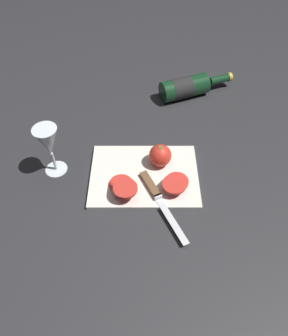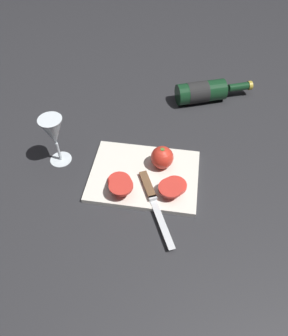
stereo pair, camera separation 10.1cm
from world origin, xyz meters
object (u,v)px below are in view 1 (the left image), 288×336
at_px(knife, 154,191).
at_px(wine_bottle, 186,87).
at_px(wine_glass, 48,143).
at_px(tomato_slice_stack_far, 175,183).
at_px(whole_tomato, 160,155).
at_px(tomato_slice_stack_near, 123,186).

bearing_deg(knife, wine_bottle, 138.63).
xyz_separation_m(wine_bottle, wine_glass, (-0.45, -0.39, 0.08)).
relative_size(wine_bottle, knife, 1.20).
bearing_deg(tomato_slice_stack_far, wine_bottle, 81.20).
xyz_separation_m(whole_tomato, tomato_slice_stack_far, (0.04, -0.10, -0.02)).
bearing_deg(wine_bottle, tomato_slice_stack_near, -115.27).
bearing_deg(tomato_slice_stack_far, knife, -163.06).
height_order(knife, tomato_slice_stack_near, tomato_slice_stack_near).
bearing_deg(wine_glass, whole_tomato, 2.40).
xyz_separation_m(whole_tomato, knife, (-0.02, -0.12, -0.03)).
relative_size(wine_bottle, whole_tomato, 4.15).
xyz_separation_m(whole_tomato, tomato_slice_stack_near, (-0.11, -0.11, -0.01)).
xyz_separation_m(wine_bottle, knife, (-0.14, -0.50, -0.02)).
bearing_deg(whole_tomato, wine_bottle, 72.75).
xyz_separation_m(wine_glass, tomato_slice_stack_far, (0.38, -0.08, -0.09)).
xyz_separation_m(wine_bottle, tomato_slice_stack_far, (-0.07, -0.48, -0.01)).
height_order(wine_bottle, knife, wine_bottle).
relative_size(whole_tomato, tomato_slice_stack_near, 0.64).
distance_m(wine_bottle, tomato_slice_stack_near, 0.54).
distance_m(whole_tomato, tomato_slice_stack_far, 0.11).
relative_size(wine_bottle, tomato_slice_stack_near, 2.66).
bearing_deg(wine_glass, tomato_slice_stack_near, -23.53).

